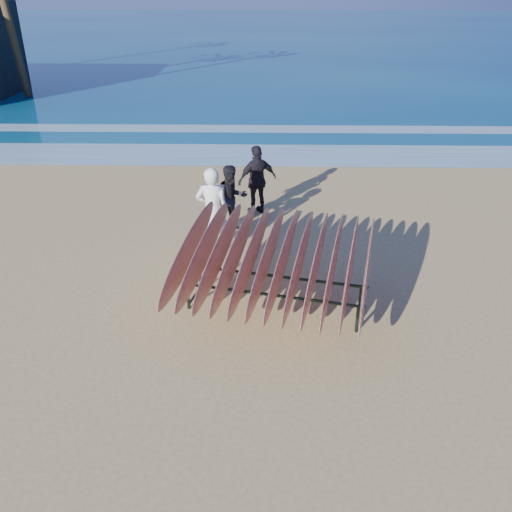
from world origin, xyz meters
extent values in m
plane|color=tan|center=(0.00, 0.00, 0.00)|extent=(120.00, 120.00, 0.00)
plane|color=navy|center=(0.00, 55.00, 0.01)|extent=(160.00, 160.00, 0.00)
plane|color=white|center=(0.00, 10.00, 0.01)|extent=(160.00, 160.00, 0.00)
plane|color=white|center=(0.00, 13.50, 0.01)|extent=(160.00, 160.00, 0.00)
cylinder|color=black|center=(-1.20, 0.58, 0.25)|extent=(0.06, 0.06, 0.50)
cylinder|color=black|center=(1.69, -0.08, 0.25)|extent=(0.06, 0.06, 0.50)
cylinder|color=black|center=(-1.05, 1.21, 0.25)|extent=(0.06, 0.06, 0.50)
cylinder|color=black|center=(1.83, 0.55, 0.25)|extent=(0.06, 0.06, 0.50)
cylinder|color=black|center=(0.25, 0.25, 0.50)|extent=(3.13, 0.77, 0.06)
cylinder|color=black|center=(0.39, 0.88, 0.50)|extent=(3.13, 0.77, 0.06)
cylinder|color=black|center=(-1.12, 0.90, 0.08)|extent=(0.19, 0.64, 0.04)
cylinder|color=black|center=(1.76, 0.24, 0.08)|extent=(0.19, 0.64, 0.04)
ellipsoid|color=#60060E|center=(-1.19, 0.91, 0.98)|extent=(0.75, 2.97, 1.28)
ellipsoid|color=#60060E|center=(-0.92, 0.85, 0.98)|extent=(0.75, 2.97, 1.28)
ellipsoid|color=#60060E|center=(-0.64, 0.79, 0.98)|extent=(0.75, 2.97, 1.28)
ellipsoid|color=#60060E|center=(-0.37, 0.72, 0.98)|extent=(0.75, 2.97, 1.28)
ellipsoid|color=#60060E|center=(-0.09, 0.66, 0.98)|extent=(0.75, 2.97, 1.28)
ellipsoid|color=#60060E|center=(0.18, 0.60, 0.98)|extent=(0.75, 2.97, 1.28)
ellipsoid|color=#60060E|center=(0.46, 0.53, 0.98)|extent=(0.75, 2.97, 1.28)
ellipsoid|color=#60060E|center=(0.73, 0.47, 0.98)|extent=(0.75, 2.97, 1.28)
ellipsoid|color=#60060E|center=(1.01, 0.41, 0.98)|extent=(0.75, 2.97, 1.28)
ellipsoid|color=#60060E|center=(1.28, 0.35, 0.98)|extent=(0.75, 2.97, 1.28)
ellipsoid|color=#60060E|center=(1.55, 0.28, 0.98)|extent=(0.75, 2.97, 1.28)
ellipsoid|color=#60060E|center=(1.83, 0.22, 0.98)|extent=(0.75, 2.97, 1.28)
imported|color=white|center=(-0.96, 2.90, 0.93)|extent=(0.69, 0.47, 1.86)
imported|color=black|center=(-0.62, 3.93, 0.79)|extent=(0.96, 0.89, 1.57)
imported|color=black|center=(-0.06, 5.02, 0.86)|extent=(1.09, 0.82, 1.72)
camera|label=1|loc=(0.17, -7.56, 5.26)|focal=38.00mm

